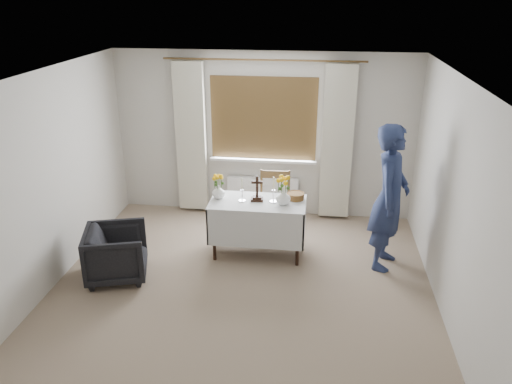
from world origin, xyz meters
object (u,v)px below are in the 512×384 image
altar_table (258,228)px  armchair (117,253)px  flower_vase_left (219,192)px  wooden_cross (257,188)px  flower_vase_right (283,197)px  wooden_chair (274,208)px  person (390,198)px

altar_table → armchair: (-1.64, -0.80, -0.05)m
altar_table → flower_vase_left: 0.71m
wooden_cross → flower_vase_right: wooden_cross is taller
wooden_chair → flower_vase_right: wooden_chair is taller
person → flower_vase_left: bearing=104.1°
wooden_cross → flower_vase_left: size_ratio=1.91×
altar_table → flower_vase_left: (-0.53, 0.05, 0.47)m
altar_table → wooden_chair: (0.17, 0.44, 0.11)m
armchair → flower_vase_left: 1.49m
armchair → flower_vase_right: bearing=-85.4°
wooden_chair → armchair: wooden_chair is taller
wooden_chair → person: (1.47, -0.50, 0.44)m
flower_vase_right → altar_table: bearing=172.6°
armchair → person: (3.28, 0.74, 0.60)m
wooden_cross → altar_table: bearing=-70.3°
wooden_chair → wooden_cross: wooden_cross is taller
person → wooden_cross: bearing=104.0°
person → flower_vase_right: (-1.31, 0.02, -0.07)m
armchair → person: 3.42m
flower_vase_left → flower_vase_right: 0.86m
altar_table → flower_vase_right: flower_vase_right is taller
wooden_chair → flower_vase_left: bearing=-152.9°
person → altar_table: bearing=105.0°
wooden_cross → flower_vase_right: (0.34, -0.07, -0.07)m
armchair → flower_vase_left: flower_vase_left is taller
wooden_chair → person: 1.62m
flower_vase_right → flower_vase_left: bearing=173.6°
altar_table → wooden_cross: 0.55m
armchair → wooden_cross: (1.62, 0.83, 0.60)m
person → flower_vase_right: size_ratio=9.35×
wooden_chair → flower_vase_left: (-0.70, -0.39, 0.36)m
armchair → wooden_cross: bearing=-79.4°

